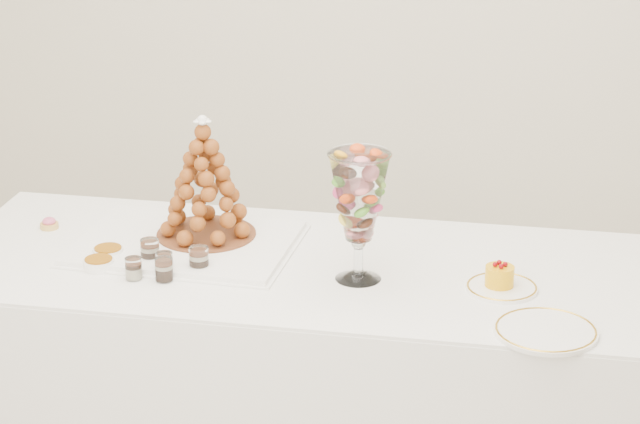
# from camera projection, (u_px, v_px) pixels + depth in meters

# --- Properties ---
(buffet_table) EXTENTS (2.12, 0.95, 0.79)m
(buffet_table) POSITION_uv_depth(u_px,v_px,m) (299.00, 384.00, 3.72)
(buffet_table) COLOR white
(buffet_table) RESTS_ON ground
(lace_tray) EXTENTS (0.63, 0.48, 0.02)m
(lace_tray) POSITION_uv_depth(u_px,v_px,m) (186.00, 244.00, 3.69)
(lace_tray) COLOR white
(lace_tray) RESTS_ON buffet_table
(macaron_vase) EXTENTS (0.17, 0.17, 0.37)m
(macaron_vase) POSITION_uv_depth(u_px,v_px,m) (359.00, 199.00, 3.40)
(macaron_vase) COLOR white
(macaron_vase) RESTS_ON buffet_table
(cake_plate) EXTENTS (0.20, 0.20, 0.01)m
(cake_plate) POSITION_uv_depth(u_px,v_px,m) (502.00, 288.00, 3.41)
(cake_plate) COLOR white
(cake_plate) RESTS_ON buffet_table
(spare_plate) EXTENTS (0.27, 0.27, 0.01)m
(spare_plate) POSITION_uv_depth(u_px,v_px,m) (546.00, 331.00, 3.16)
(spare_plate) COLOR white
(spare_plate) RESTS_ON buffet_table
(pink_tart) EXTENTS (0.06, 0.06, 0.04)m
(pink_tart) POSITION_uv_depth(u_px,v_px,m) (49.00, 224.00, 3.83)
(pink_tart) COLOR tan
(pink_tart) RESTS_ON buffet_table
(verrine_a) EXTENTS (0.06, 0.06, 0.07)m
(verrine_a) POSITION_uv_depth(u_px,v_px,m) (150.00, 251.00, 3.57)
(verrine_a) COLOR white
(verrine_a) RESTS_ON buffet_table
(verrine_b) EXTENTS (0.06, 0.06, 0.06)m
(verrine_b) POSITION_uv_depth(u_px,v_px,m) (165.00, 264.00, 3.50)
(verrine_b) COLOR white
(verrine_b) RESTS_ON buffet_table
(verrine_c) EXTENTS (0.06, 0.06, 0.08)m
(verrine_c) POSITION_uv_depth(u_px,v_px,m) (199.00, 260.00, 3.51)
(verrine_c) COLOR white
(verrine_c) RESTS_ON buffet_table
(verrine_d) EXTENTS (0.06, 0.06, 0.06)m
(verrine_d) POSITION_uv_depth(u_px,v_px,m) (134.00, 269.00, 3.47)
(verrine_d) COLOR white
(verrine_d) RESTS_ON buffet_table
(verrine_e) EXTENTS (0.05, 0.05, 0.07)m
(verrine_e) POSITION_uv_depth(u_px,v_px,m) (164.00, 269.00, 3.46)
(verrine_e) COLOR white
(verrine_e) RESTS_ON buffet_table
(ramekin_back) EXTENTS (0.09, 0.09, 0.03)m
(ramekin_back) POSITION_uv_depth(u_px,v_px,m) (108.00, 253.00, 3.62)
(ramekin_back) COLOR white
(ramekin_back) RESTS_ON buffet_table
(ramekin_front) EXTENTS (0.09, 0.09, 0.03)m
(ramekin_front) POSITION_uv_depth(u_px,v_px,m) (99.00, 264.00, 3.54)
(ramekin_front) COLOR white
(ramekin_front) RESTS_ON buffet_table
(croquembouche) EXTENTS (0.30, 0.30, 0.37)m
(croquembouche) POSITION_uv_depth(u_px,v_px,m) (204.00, 178.00, 3.67)
(croquembouche) COLOR brown
(croquembouche) RESTS_ON lace_tray
(mousse_cake) EXTENTS (0.08, 0.08, 0.07)m
(mousse_cake) POSITION_uv_depth(u_px,v_px,m) (500.00, 276.00, 3.41)
(mousse_cake) COLOR #F4AC0B
(mousse_cake) RESTS_ON cake_plate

